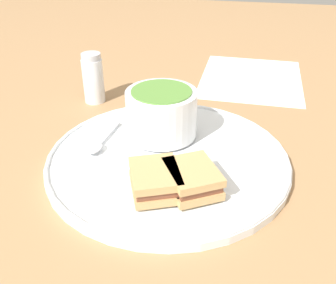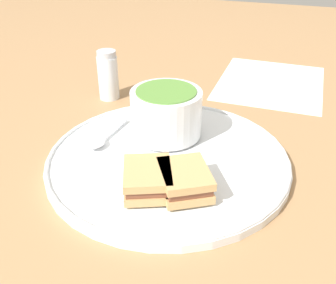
# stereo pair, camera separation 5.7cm
# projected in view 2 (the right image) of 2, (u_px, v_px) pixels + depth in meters

# --- Properties ---
(ground_plane) EXTENTS (2.40, 2.40, 0.00)m
(ground_plane) POSITION_uv_depth(u_px,v_px,m) (168.00, 164.00, 0.59)
(ground_plane) COLOR #9E754C
(plate) EXTENTS (0.36, 0.36, 0.02)m
(plate) POSITION_uv_depth(u_px,v_px,m) (168.00, 159.00, 0.59)
(plate) COLOR white
(plate) RESTS_ON ground_plane
(soup_bowl) EXTENTS (0.11, 0.11, 0.08)m
(soup_bowl) POSITION_uv_depth(u_px,v_px,m) (166.00, 112.00, 0.62)
(soup_bowl) COLOR white
(soup_bowl) RESTS_ON plate
(spoon) EXTENTS (0.03, 0.11, 0.01)m
(spoon) POSITION_uv_depth(u_px,v_px,m) (99.00, 141.00, 0.61)
(spoon) COLOR silver
(spoon) RESTS_ON plate
(sandwich_half_near) EXTENTS (0.08, 0.09, 0.03)m
(sandwich_half_near) POSITION_uv_depth(u_px,v_px,m) (149.00, 179.00, 0.51)
(sandwich_half_near) COLOR tan
(sandwich_half_near) RESTS_ON plate
(sandwich_half_far) EXTENTS (0.09, 0.09, 0.03)m
(sandwich_half_far) POSITION_uv_depth(u_px,v_px,m) (185.00, 180.00, 0.50)
(sandwich_half_far) COLOR tan
(sandwich_half_far) RESTS_ON plate
(salt_shaker) EXTENTS (0.04, 0.04, 0.10)m
(salt_shaker) POSITION_uv_depth(u_px,v_px,m) (108.00, 75.00, 0.77)
(salt_shaker) COLOR silver
(salt_shaker) RESTS_ON ground_plane
(menu_sheet) EXTENTS (0.23, 0.27, 0.00)m
(menu_sheet) POSITION_uv_depth(u_px,v_px,m) (270.00, 83.00, 0.86)
(menu_sheet) COLOR white
(menu_sheet) RESTS_ON ground_plane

